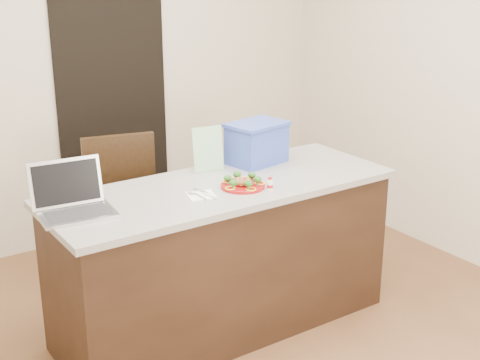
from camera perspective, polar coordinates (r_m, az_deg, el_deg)
ground at (r=4.06m, az=0.54°, el=-13.72°), size 4.00×4.00×0.00m
room_shell at (r=3.47m, az=0.62°, el=9.45°), size 4.00×4.00×4.00m
doorway at (r=5.35m, az=-10.74°, el=5.66°), size 0.90×0.02×2.00m
island at (r=4.02m, az=-1.48°, el=-6.56°), size 2.06×0.76×0.92m
plate at (r=3.80m, az=0.24°, el=-0.48°), size 0.25×0.25×0.02m
meatballs at (r=3.79m, az=0.22°, el=-0.15°), size 0.10×0.10×0.04m
broccoli at (r=3.79m, az=0.24°, el=0.09°), size 0.21×0.22×0.04m
pepper_rings at (r=3.80m, az=0.24°, el=-0.35°), size 0.25×0.25×0.01m
napkin at (r=3.67m, az=-3.33°, el=-1.33°), size 0.18×0.18×0.01m
fork at (r=3.67m, az=-3.67°, el=-1.26°), size 0.03×0.15×0.00m
knife at (r=3.67m, az=-2.78°, el=-1.22°), size 0.03×0.21×0.01m
yogurt_bottle at (r=3.75m, az=2.58°, el=-0.42°), size 0.03×0.03×0.07m
laptop at (r=3.52m, az=-14.16°, el=-1.59°), size 0.40×0.33×0.26m
leaflet at (r=4.06m, az=-2.74°, el=2.65°), size 0.20×0.07×0.27m
blue_box at (r=4.21m, az=1.44°, el=3.21°), size 0.40×0.32×0.26m
chair at (r=4.44m, az=-9.46°, el=-2.29°), size 0.57×0.58×1.07m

